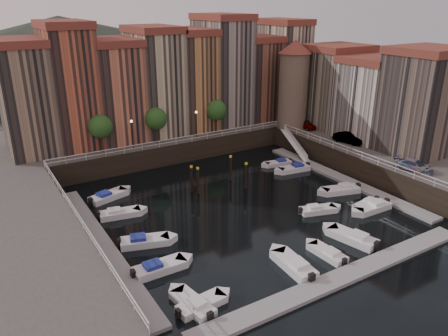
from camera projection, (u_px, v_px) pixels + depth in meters
ground at (236, 205)px, 51.16m from camera, size 200.00×200.00×0.00m
quay_far at (150, 137)px, 71.35m from camera, size 80.00×20.00×3.00m
quay_right at (408, 156)px, 62.61m from camera, size 20.00×36.00×3.00m
dock_left at (102, 245)px, 42.44m from camera, size 2.00×28.00×0.35m
dock_right at (342, 179)px, 58.16m from camera, size 2.00×28.00×0.35m
dock_near at (343, 277)px, 37.54m from camera, size 30.00×2.00×0.35m
mountains at (51, 50)px, 136.83m from camera, size 145.00×100.00×18.00m
far_terrace at (173, 79)px, 67.56m from camera, size 48.70×10.30×17.50m
right_terrace at (375, 95)px, 63.60m from camera, size 9.30×24.30×14.00m
corner_tower at (293, 83)px, 68.75m from camera, size 5.20×5.20×13.80m
promenade_trees at (160, 118)px, 62.65m from camera, size 21.20×3.20×5.20m
street_lamps at (165, 124)px, 62.27m from camera, size 10.36×0.36×4.18m
railings at (215, 162)px, 53.69m from camera, size 36.08×34.04×0.52m
gangway at (295, 144)px, 66.74m from camera, size 2.78×8.32×3.73m
mooring_pilings at (217, 176)px, 55.06m from camera, size 6.71×3.60×3.78m
boat_left_0 at (200, 304)px, 33.89m from camera, size 4.35×1.94×0.98m
boat_left_1 at (159, 268)px, 38.43m from camera, size 5.01×1.83×1.15m
boat_left_2 at (144, 241)px, 42.66m from camera, size 5.11×3.14×1.15m
boat_left_3 at (119, 214)px, 48.25m from camera, size 4.82×2.47×1.08m
boat_left_4 at (108, 196)px, 52.46m from camera, size 5.12×3.11×1.15m
boat_right_0 at (373, 207)px, 49.67m from camera, size 4.91×1.85×1.13m
boat_right_1 at (367, 204)px, 50.57m from camera, size 4.18×2.02×0.94m
boat_right_2 at (342, 190)px, 54.29m from camera, size 5.10×3.01×1.14m
boat_right_3 at (294, 168)px, 61.17m from camera, size 4.91×2.36×1.10m
boat_right_4 at (279, 163)px, 63.34m from camera, size 4.20×2.18×0.94m
boat_near_0 at (193, 304)px, 33.90m from camera, size 2.30×4.59×1.03m
boat_near_1 at (294, 265)px, 38.78m from camera, size 2.23×5.30×1.20m
boat_near_2 at (328, 253)px, 40.73m from camera, size 1.76×4.26×0.97m
boat_near_3 at (353, 238)px, 43.26m from camera, size 2.98×5.41×1.21m
car_a at (306, 125)px, 70.23m from camera, size 1.82×4.11×1.37m
car_b at (348, 139)px, 62.98m from camera, size 2.49×4.71×1.48m
car_c at (414, 166)px, 52.81m from camera, size 3.10×4.91×1.32m
boat_extra_273 at (317, 210)px, 49.19m from camera, size 4.48×2.69×1.01m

